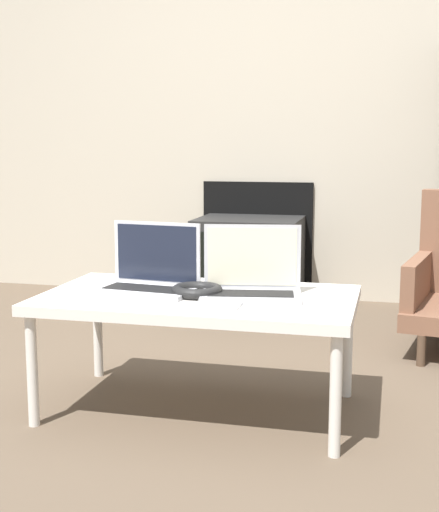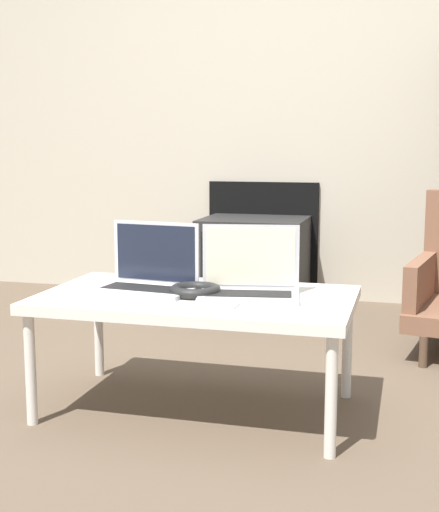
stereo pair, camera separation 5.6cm
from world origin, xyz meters
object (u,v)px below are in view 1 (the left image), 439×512
Objects in this scene: headphones at (196,290)px; phone at (231,304)px; laptop_left at (150,275)px; tv at (249,262)px; laptop_right at (252,279)px.

headphones reaches higher than phone.
tv is at bearing 95.96° from laptop_left.
laptop_right is 0.17m from phone.
tv is at bearing 92.26° from laptop_right.
laptop_left is 2.52× the size of phone.
laptop_left is at bearing 167.01° from headphones.
laptop_right reaches higher than tv.
laptop_right is at bearing 78.06° from phone.
headphones is 1.25× the size of phone.
phone is at bearing -80.26° from tv.
headphones is (0.18, -0.04, -0.04)m from laptop_left.
headphones is 1.70m from tv.
tv is at bearing 99.74° from phone.
laptop_right is 1.69m from tv.
laptop_right reaches higher than headphones.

